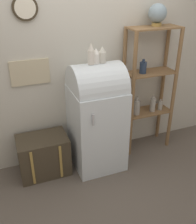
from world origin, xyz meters
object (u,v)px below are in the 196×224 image
Objects in this scene: suitcase_trunk at (44,155)px; vase_left at (91,54)px; vase_right at (102,55)px; refrigerator at (97,115)px; vase_center at (96,56)px; globe at (158,14)px.

vase_left is at bearing -6.67° from suitcase_trunk.
refrigerator is at bearing -173.66° from vase_right.
globe is at bearing 10.62° from vase_center.
globe is at bearing 10.86° from refrigerator.
vase_right is at bearing 6.34° from refrigerator.
vase_right is (0.07, 0.01, 0.75)m from refrigerator.
refrigerator is 7.30× the size of vase_right.
globe reaches higher than suitcase_trunk.
vase_left is (-0.93, -0.18, -0.37)m from globe.
vase_center is (0.69, -0.06, 1.22)m from suitcase_trunk.
vase_left is at bearing -169.35° from globe.
refrigerator is 0.78m from vase_left.
vase_left is at bearing -168.93° from vase_center.
refrigerator is at bearing -17.57° from vase_center.
refrigerator is 1.45m from globe.
refrigerator is at bearing 8.04° from vase_left.
refrigerator is at bearing -169.14° from globe.
globe reaches higher than vase_center.
refrigerator is 7.88× the size of vase_center.
vase_center is at bearing 162.43° from refrigerator.
vase_center is at bearing 11.07° from vase_left.
vase_center is (-0.01, 0.00, 0.75)m from refrigerator.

